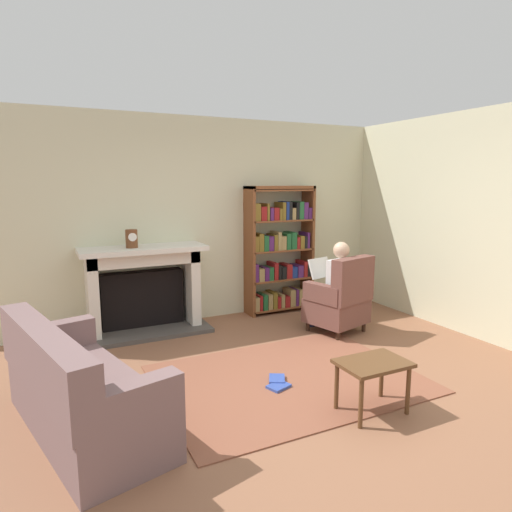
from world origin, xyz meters
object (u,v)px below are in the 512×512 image
seated_reader (334,282)px  sofa_floral (78,392)px  side_table (373,369)px  fireplace (143,286)px  bookshelf (280,250)px  armchair_reading (341,299)px  mantel_clock (132,239)px

seated_reader → sofa_floral: seated_reader is taller
seated_reader → side_table: size_ratio=2.04×
fireplace → sofa_floral: 2.30m
bookshelf → side_table: 2.99m
fireplace → sofa_floral: bearing=-114.1°
fireplace → sofa_floral: size_ratio=0.84×
armchair_reading → seated_reader: size_ratio=0.85×
mantel_clock → side_table: bearing=-63.3°
armchair_reading → side_table: armchair_reading is taller
fireplace → bookshelf: size_ratio=0.85×
mantel_clock → armchair_reading: bearing=-23.9°
side_table → sofa_floral: bearing=161.3°
fireplace → seated_reader: (2.15, -1.01, 0.05)m
bookshelf → side_table: (-0.72, -2.85, -0.53)m
fireplace → armchair_reading: 2.46m
mantel_clock → seated_reader: mantel_clock is taller
armchair_reading → mantel_clock: bearing=-39.0°
fireplace → mantel_clock: (-0.14, -0.10, 0.62)m
mantel_clock → side_table: (1.37, -2.72, -0.83)m
fireplace → armchair_reading: size_ratio=1.58×
armchair_reading → seated_reader: bearing=-90.0°
bookshelf → side_table: bookshelf is taller
armchair_reading → side_table: size_ratio=1.73×
sofa_floral → seated_reader: bearing=-85.1°
mantel_clock → sofa_floral: (-0.80, -1.99, -0.87)m
mantel_clock → armchair_reading: (2.31, -1.02, -0.77)m
bookshelf → seated_reader: 1.10m
mantel_clock → armchair_reading: 2.64m
fireplace → side_table: 3.08m
seated_reader → sofa_floral: bearing=4.1°
seated_reader → bookshelf: bearing=-94.7°
mantel_clock → seated_reader: (2.28, -0.91, -0.57)m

